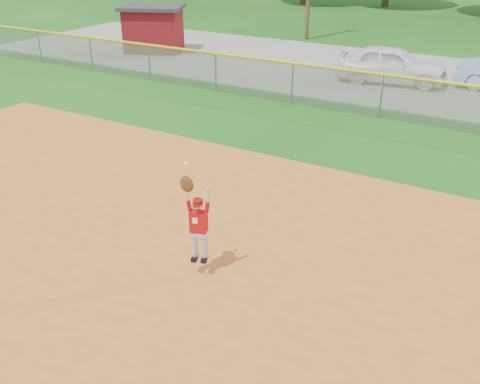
% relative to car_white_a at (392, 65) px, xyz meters
% --- Properties ---
extents(ground, '(120.00, 120.00, 0.00)m').
position_rel_car_white_a_xyz_m(ground, '(0.97, -14.66, -0.79)').
color(ground, '#195914').
rests_on(ground, ground).
extents(clay_infield, '(24.00, 16.00, 0.04)m').
position_rel_car_white_a_xyz_m(clay_infield, '(0.97, -17.66, -0.77)').
color(clay_infield, '#C46623').
rests_on(clay_infield, ground).
extents(parking_strip, '(44.00, 10.00, 0.03)m').
position_rel_car_white_a_xyz_m(parking_strip, '(0.97, 1.34, -0.78)').
color(parking_strip, gray).
rests_on(parking_strip, ground).
extents(car_white_a, '(4.69, 2.45, 1.52)m').
position_rel_car_white_a_xyz_m(car_white_a, '(0.00, 0.00, 0.00)').
color(car_white_a, white).
rests_on(car_white_a, parking_strip).
extents(utility_shed, '(3.82, 3.47, 2.33)m').
position_rel_car_white_a_xyz_m(utility_shed, '(-12.51, 0.09, 0.40)').
color(utility_shed, '#620E12').
rests_on(utility_shed, ground).
extents(outfield_fence, '(40.06, 0.10, 1.55)m').
position_rel_car_white_a_xyz_m(outfield_fence, '(0.97, -4.66, 0.09)').
color(outfield_fence, gray).
rests_on(outfield_fence, ground).
extents(ballplayer, '(0.56, 0.31, 1.97)m').
position_rel_car_white_a_xyz_m(ballplayer, '(0.77, -15.50, 0.39)').
color(ballplayer, silver).
rests_on(ballplayer, ground).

